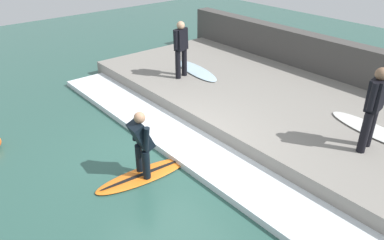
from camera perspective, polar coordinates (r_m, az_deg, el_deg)
name	(u,v)px	position (r m, az deg, el deg)	size (l,w,h in m)	color
ground_plane	(169,159)	(7.80, -3.47, -5.90)	(28.00, 28.00, 0.00)	#2D564C
concrete_ledge	(274,105)	(9.76, 12.40, 2.27)	(4.40, 10.67, 0.43)	gray
back_wall	(331,65)	(11.49, 20.45, 7.87)	(0.50, 11.21, 1.45)	#474442
wave_foam_crest	(190,147)	(8.04, -0.31, -4.08)	(1.16, 10.14, 0.14)	silver
surfboard_riding	(144,175)	(7.33, -7.36, -8.32)	(2.00, 0.69, 0.07)	orange
surfer_riding	(141,141)	(6.91, -7.74, -3.21)	(0.44, 0.60, 1.32)	black
surfer_waiting_near	(374,105)	(7.64, 25.97, 2.05)	(0.56, 0.30, 1.66)	black
surfboard_waiting_near	(373,130)	(8.76, 25.85, -1.40)	(0.86, 2.09, 0.06)	white
surfer_waiting_far	(181,46)	(10.46, -1.70, 11.14)	(0.52, 0.32, 1.57)	black
surfboard_waiting_far	(196,70)	(11.13, 0.69, 7.56)	(0.92, 2.09, 0.06)	silver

